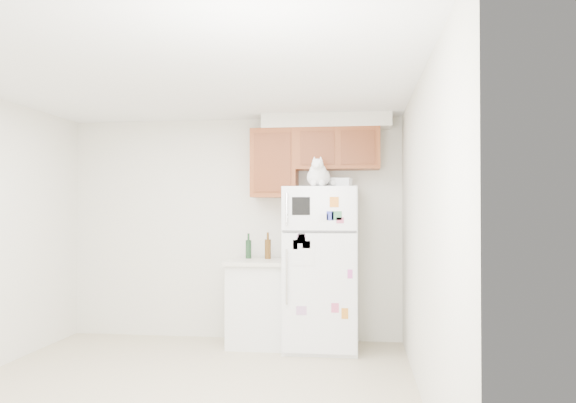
% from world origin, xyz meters
% --- Properties ---
extents(ground_plane, '(3.80, 4.00, 0.01)m').
position_xyz_m(ground_plane, '(0.00, 0.00, -0.01)').
color(ground_plane, '#BCAC90').
extents(room_shell, '(3.84, 4.04, 2.52)m').
position_xyz_m(room_shell, '(0.12, 0.24, 1.67)').
color(room_shell, silver).
rests_on(room_shell, ground_plane).
extents(refrigerator, '(0.76, 0.78, 1.70)m').
position_xyz_m(refrigerator, '(1.03, 1.61, 0.85)').
color(refrigerator, white).
rests_on(refrigerator, ground_plane).
extents(base_counter, '(0.64, 0.64, 0.92)m').
position_xyz_m(base_counter, '(0.34, 1.68, 0.46)').
color(base_counter, white).
rests_on(base_counter, ground_plane).
extents(cat, '(0.29, 0.43, 0.30)m').
position_xyz_m(cat, '(1.02, 1.40, 1.81)').
color(cat, white).
rests_on(cat, refrigerator).
extents(storage_box_back, '(0.18, 0.13, 0.10)m').
position_xyz_m(storage_box_back, '(1.12, 1.64, 1.75)').
color(storage_box_back, white).
rests_on(storage_box_back, refrigerator).
extents(storage_box_front, '(0.18, 0.15, 0.09)m').
position_xyz_m(storage_box_front, '(1.27, 1.51, 1.74)').
color(storage_box_front, white).
rests_on(storage_box_front, refrigerator).
extents(bottle_green, '(0.07, 0.07, 0.28)m').
position_xyz_m(bottle_green, '(0.20, 1.86, 1.06)').
color(bottle_green, '#19381E').
rests_on(bottle_green, base_counter).
extents(bottle_amber, '(0.07, 0.07, 0.29)m').
position_xyz_m(bottle_amber, '(0.42, 1.82, 1.07)').
color(bottle_amber, '#593814').
rests_on(bottle_amber, base_counter).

